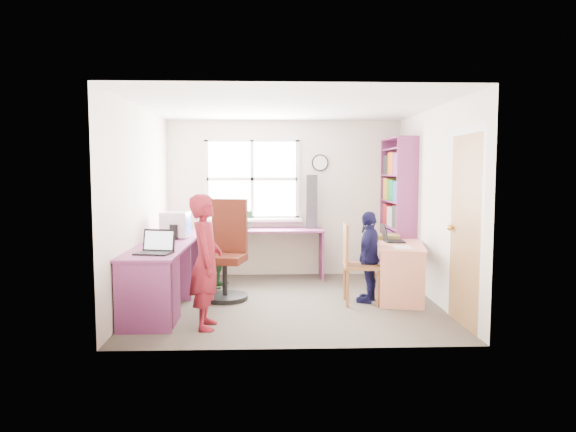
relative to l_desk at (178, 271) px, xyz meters
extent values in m
cube|color=#494139|center=(1.31, 0.28, -0.47)|extent=(3.60, 3.40, 0.02)
cube|color=white|center=(1.31, 0.28, 1.95)|extent=(3.60, 3.40, 0.02)
cube|color=white|center=(1.31, 1.99, 0.74)|extent=(3.60, 0.02, 2.40)
cube|color=white|center=(1.31, -1.43, 0.74)|extent=(3.60, 0.02, 2.40)
cube|color=white|center=(-0.50, 0.28, 0.74)|extent=(0.02, 3.40, 2.40)
cube|color=white|center=(3.12, 0.28, 0.74)|extent=(0.02, 3.40, 2.40)
cube|color=white|center=(0.81, 1.97, 1.04)|extent=(1.40, 0.01, 1.20)
cube|color=white|center=(0.81, 1.96, 1.04)|extent=(1.48, 0.04, 1.28)
cube|color=#A67948|center=(3.09, -0.77, 0.54)|extent=(0.02, 0.82, 2.00)
sphere|color=gold|center=(3.06, -0.44, 0.54)|extent=(0.07, 0.07, 0.07)
cylinder|color=black|center=(1.86, 1.96, 1.29)|extent=(0.26, 0.03, 0.26)
cylinder|color=white|center=(1.86, 1.95, 1.29)|extent=(0.22, 0.01, 0.22)
cube|color=#85356B|center=(-0.19, 0.38, 0.28)|extent=(0.60, 2.70, 0.03)
cube|color=#85356B|center=(1.06, 1.70, 0.28)|extent=(1.65, 0.56, 0.03)
cube|color=#85356B|center=(-0.19, 0.38, -0.10)|extent=(0.56, 0.03, 0.72)
cube|color=#85356B|center=(-0.19, -0.94, -0.10)|extent=(0.56, 0.03, 0.72)
cube|color=#85356B|center=(-0.19, 1.70, -0.10)|extent=(0.56, 0.03, 0.72)
cube|color=#85356B|center=(1.86, 1.70, -0.10)|extent=(0.03, 0.52, 0.72)
cube|color=#85356B|center=(-0.19, -0.57, -0.10)|extent=(0.54, 0.45, 0.72)
cube|color=#EB9175|center=(2.75, 0.44, 0.22)|extent=(0.80, 1.29, 0.03)
cube|color=#EB9175|center=(2.62, -0.12, -0.12)|extent=(0.51, 0.14, 0.67)
cube|color=#EB9175|center=(2.87, 1.01, -0.12)|extent=(0.51, 0.14, 0.67)
cube|color=#85356B|center=(2.96, 0.96, 0.59)|extent=(0.30, 0.02, 2.10)
cube|color=#85356B|center=(2.96, 1.96, 0.59)|extent=(0.30, 0.02, 2.10)
cube|color=#85356B|center=(2.96, 1.46, 1.63)|extent=(0.30, 1.00, 0.02)
cube|color=#85356B|center=(2.96, 1.46, -0.40)|extent=(0.30, 1.00, 0.02)
cube|color=#85356B|center=(2.96, 1.46, -0.04)|extent=(0.30, 1.00, 0.02)
cube|color=#85356B|center=(2.96, 1.46, 0.34)|extent=(0.30, 1.00, 0.02)
cube|color=#85356B|center=(2.96, 1.46, 0.72)|extent=(0.30, 1.00, 0.02)
cube|color=#85356B|center=(2.96, 1.46, 1.10)|extent=(0.30, 1.00, 0.02)
cube|color=#85356B|center=(2.96, 1.46, 1.48)|extent=(0.30, 1.00, 0.02)
cube|color=#AC1820|center=(2.96, 1.16, -0.25)|extent=(0.25, 0.28, 0.27)
cube|color=#185493|center=(2.96, 1.48, -0.24)|extent=(0.25, 0.30, 0.29)
cube|color=#1D7B29|center=(2.96, 1.78, -0.23)|extent=(0.25, 0.26, 0.30)
cube|color=gold|center=(2.96, 1.16, 0.13)|extent=(0.25, 0.28, 0.30)
cube|color=#68317B|center=(2.96, 1.48, 0.14)|extent=(0.25, 0.30, 0.32)
cube|color=#DD5D18|center=(2.96, 1.78, 0.12)|extent=(0.25, 0.26, 0.29)
cube|color=#242424|center=(2.96, 1.16, 0.52)|extent=(0.25, 0.28, 0.32)
cube|color=beige|center=(2.96, 1.48, 0.50)|extent=(0.25, 0.30, 0.29)
cube|color=#AC1820|center=(2.96, 1.78, 0.51)|extent=(0.25, 0.26, 0.30)
cube|color=#185493|center=(2.96, 1.16, 0.88)|extent=(0.25, 0.28, 0.29)
cube|color=#1D7B29|center=(2.96, 1.48, 0.89)|extent=(0.25, 0.30, 0.30)
cube|color=gold|center=(2.96, 1.78, 0.90)|extent=(0.25, 0.26, 0.32)
cube|color=#68317B|center=(2.96, 1.16, 1.27)|extent=(0.25, 0.28, 0.30)
cube|color=#DD5D18|center=(2.96, 1.48, 1.28)|extent=(0.25, 0.30, 0.32)
cube|color=#242424|center=(2.96, 1.78, 1.26)|extent=(0.25, 0.26, 0.29)
cylinder|color=black|center=(0.50, 0.42, -0.42)|extent=(0.70, 0.70, 0.05)
cylinder|color=black|center=(0.50, 0.42, -0.18)|extent=(0.07, 0.07, 0.44)
cube|color=#46170D|center=(0.50, 0.42, 0.07)|extent=(0.57, 0.57, 0.09)
cube|color=#46170D|center=(0.56, 0.65, 0.46)|extent=(0.47, 0.18, 0.69)
cylinder|color=#925A30|center=(2.00, 0.00, -0.23)|extent=(0.04, 0.04, 0.46)
cylinder|color=#925A30|center=(2.36, -0.02, -0.23)|extent=(0.04, 0.04, 0.46)
cylinder|color=#925A30|center=(2.02, 0.37, -0.23)|extent=(0.04, 0.04, 0.46)
cylinder|color=#925A30|center=(2.38, 0.34, -0.23)|extent=(0.04, 0.04, 0.46)
cube|color=#925A30|center=(2.19, 0.17, 0.01)|extent=(0.45, 0.45, 0.04)
cube|color=#925A30|center=(2.00, 0.18, 0.28)|extent=(0.05, 0.41, 0.51)
cube|color=silver|center=(-0.16, 0.72, 0.30)|extent=(0.26, 0.21, 0.02)
cube|color=silver|center=(-0.16, 0.72, 0.47)|extent=(0.36, 0.33, 0.33)
cube|color=#3F72F2|center=(0.02, 0.71, 0.47)|extent=(0.02, 0.27, 0.24)
cube|color=black|center=(-0.15, -0.59, 0.30)|extent=(0.41, 0.33, 0.02)
cube|color=black|center=(-0.12, -0.45, 0.42)|extent=(0.37, 0.14, 0.24)
cube|color=white|center=(-0.12, -0.46, 0.42)|extent=(0.32, 0.11, 0.19)
cube|color=black|center=(2.71, 0.66, 0.25)|extent=(0.25, 0.34, 0.02)
cube|color=black|center=(2.58, 0.67, 0.36)|extent=(0.07, 0.34, 0.22)
cube|color=#3F72F2|center=(2.59, 0.67, 0.36)|extent=(0.05, 0.30, 0.18)
cube|color=black|center=(-0.15, 0.57, 0.39)|extent=(0.10, 0.10, 0.19)
cube|color=black|center=(-0.16, 1.18, 0.39)|extent=(0.11, 0.11, 0.19)
cube|color=black|center=(1.72, 1.82, 0.70)|extent=(0.17, 0.15, 0.82)
cube|color=red|center=(2.70, 0.93, 0.27)|extent=(0.38, 0.38, 0.06)
cube|color=silver|center=(-0.15, -0.11, 0.30)|extent=(0.20, 0.28, 0.00)
cube|color=silver|center=(2.69, 0.15, 0.24)|extent=(0.26, 0.33, 0.00)
imported|color=#2C6F33|center=(0.75, 1.69, 0.44)|extent=(0.19, 0.17, 0.29)
imported|color=maroon|center=(0.42, -0.74, 0.24)|extent=(0.35, 0.52, 1.39)
imported|color=#286535|center=(0.41, 1.15, 0.12)|extent=(0.54, 0.64, 1.14)
imported|color=#161544|center=(2.30, 0.26, 0.11)|extent=(0.53, 0.72, 1.13)
camera|label=1|loc=(1.06, -5.98, 1.16)|focal=32.00mm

